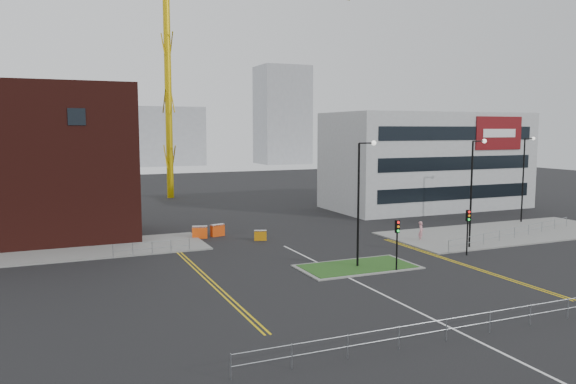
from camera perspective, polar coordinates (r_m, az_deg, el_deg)
name	(u,v)px	position (r m, az deg, el deg)	size (l,w,h in m)	color
ground	(397,302)	(33.86, 11.04, -10.88)	(200.00, 200.00, 0.00)	black
pavement_left	(30,254)	(49.66, -24.76, -5.73)	(28.00, 8.00, 0.12)	slate
pavement_right	(506,233)	(58.13, 21.28, -3.87)	(24.00, 10.00, 0.12)	slate
island_kerb	(357,267)	(41.39, 7.07, -7.55)	(8.60, 4.60, 0.08)	slate
grass_island	(357,267)	(41.39, 7.07, -7.53)	(8.00, 4.00, 0.12)	#244B19
office_block	(426,161)	(73.62, 13.88, 3.12)	(25.00, 12.20, 12.00)	#A2A4A6
tower_crane	(200,12)	(88.11, -8.97, 17.65)	(49.93, 19.67, 39.63)	gold
streetlamp_island	(361,193)	(40.55, 7.44, -0.13)	(1.46, 0.36, 9.18)	black
streetlamp_right_near	(474,184)	(49.24, 18.33, 0.75)	(1.46, 0.36, 9.18)	black
streetlamp_right_far	(525,172)	(64.68, 22.93, 1.84)	(1.46, 0.36, 9.18)	black
traffic_light_island	(397,235)	(40.24, 11.04, -4.34)	(0.28, 0.33, 3.65)	black
traffic_light_right	(468,223)	(46.64, 17.81, -3.06)	(0.28, 0.33, 3.65)	black
railing_front	(469,321)	(29.12, 17.89, -12.35)	(24.05, 0.05, 1.10)	gray
railing_left	(152,246)	(46.17, -13.65, -5.33)	(6.05, 0.05, 1.10)	gray
railing_right	(514,231)	(55.22, 22.02, -3.67)	(19.05, 5.05, 1.10)	gray
centre_line	(379,292)	(35.45, 9.20, -10.04)	(0.15, 30.00, 0.01)	silver
yellow_left_a	(202,276)	(39.10, -8.70, -8.46)	(0.12, 24.00, 0.01)	gold
yellow_left_b	(207,276)	(39.18, -8.27, -8.43)	(0.12, 24.00, 0.01)	gold
yellow_right_a	(458,264)	(44.06, 16.92, -6.97)	(0.12, 20.00, 0.01)	gold
yellow_right_b	(462,263)	(44.25, 17.22, -6.93)	(0.12, 20.00, 0.01)	gold
skyline_b	(158,136)	(159.19, -13.05, 5.53)	(24.00, 12.00, 16.00)	gray
skyline_c	(282,115)	(164.39, -0.58, 7.81)	(14.00, 12.00, 28.00)	gray
skyline_d	(87,143)	(167.00, -19.76, 4.67)	(30.00, 12.00, 12.00)	gray
pedestrian	(421,231)	(51.66, 13.36, -3.91)	(0.65, 0.43, 1.79)	#D28890
barrier_left	(200,232)	(52.24, -8.96, -4.00)	(1.44, 0.83, 1.15)	#EB4A0D
barrier_mid	(217,230)	(53.05, -7.18, -3.82)	(1.41, 0.80, 1.13)	#D7400B
barrier_right	(260,235)	(50.75, -2.82, -4.37)	(1.16, 0.74, 0.93)	#C87A0B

